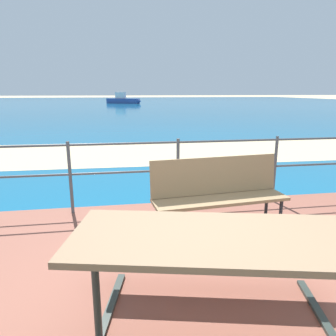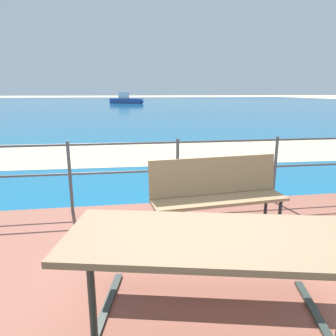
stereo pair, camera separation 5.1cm
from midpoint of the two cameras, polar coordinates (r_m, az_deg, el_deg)
name	(u,v)px [view 2 (the right image)]	position (r m, az deg, el deg)	size (l,w,h in m)	color
ground_plane	(237,334)	(2.58, 13.15, -27.56)	(240.00, 240.00, 0.00)	tan
patio_paving	(237,330)	(2.56, 13.19, -27.05)	(6.40, 5.20, 0.06)	brown
sea_water	(126,104)	(41.81, -7.67, 11.56)	(90.00, 90.00, 0.01)	#145B84
beach_strip	(149,152)	(8.85, -3.30, 2.96)	(54.00, 3.51, 0.01)	tan
picnic_table	(216,266)	(2.01, 9.56, -17.33)	(2.10, 1.84, 0.80)	#7A6047
park_bench	(217,189)	(3.67, 9.37, -3.87)	(1.61, 0.58, 0.88)	#8C704C
railing_fence	(178,164)	(4.36, 2.11, 0.75)	(5.94, 0.04, 1.00)	#4C5156
boat_near	(126,100)	(44.20, -7.63, 12.30)	(4.85, 3.48, 1.53)	#2D478C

